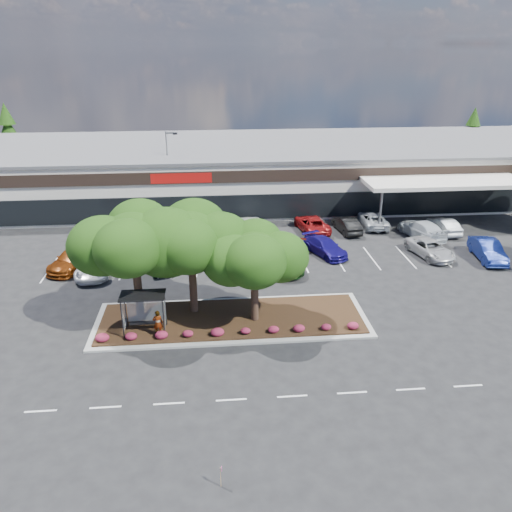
{
  "coord_description": "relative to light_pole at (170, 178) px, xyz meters",
  "views": [
    {
      "loc": [
        -3.0,
        -24.88,
        17.01
      ],
      "look_at": [
        0.05,
        8.79,
        2.6
      ],
      "focal_mm": 35.0,
      "sensor_mm": 36.0,
      "label": 1
    }
  ],
  "objects": [
    {
      "name": "car_0",
      "position": [
        -7.06,
        -14.2,
        -3.03
      ],
      "size": [
        4.0,
        5.91,
        1.59
      ],
      "primitive_type": "imported",
      "rotation": [
        0.0,
        0.0,
        -0.36
      ],
      "color": "#6D2D0A",
      "rests_on": "ground"
    },
    {
      "name": "person_waiting",
      "position": [
        0.84,
        -25.75,
        -2.7
      ],
      "size": [
        0.65,
        0.44,
        1.72
      ],
      "primitive_type": "imported",
      "rotation": [
        0.0,
        0.0,
        3.19
      ],
      "color": "#594C47",
      "rests_on": "landscape_island"
    },
    {
      "name": "light_pole",
      "position": [
        0.0,
        0.0,
        0.0
      ],
      "size": [
        1.43,
        0.5,
        8.69
      ],
      "rotation": [
        0.0,
        0.0,
        0.03
      ],
      "color": "#9F9F9A",
      "rests_on": "ground"
    },
    {
      "name": "car_2",
      "position": [
        -0.29,
        -14.93,
        -3.1
      ],
      "size": [
        2.72,
        4.62,
        1.44
      ],
      "primitive_type": "imported",
      "rotation": [
        0.0,
        0.0,
        0.29
      ],
      "color": "#185324",
      "rests_on": "ground"
    },
    {
      "name": "car_12",
      "position": [
        8.04,
        -7.25,
        -3.07
      ],
      "size": [
        3.22,
        5.72,
        1.51
      ],
      "primitive_type": "imported",
      "rotation": [
        0.0,
        0.0,
        3.28
      ],
      "color": "white",
      "rests_on": "ground"
    },
    {
      "name": "survey_stake",
      "position": [
        4.41,
        -37.45,
        -3.14
      ],
      "size": [
        0.07,
        0.14,
        1.05
      ],
      "color": "tan",
      "rests_on": "ground"
    },
    {
      "name": "retail_store",
      "position": [
        7.53,
        5.9,
        -0.66
      ],
      "size": [
        80.4,
        25.2,
        6.25
      ],
      "color": "silver",
      "rests_on": "ground"
    },
    {
      "name": "car_4",
      "position": [
        11.03,
        -14.48,
        -3.15
      ],
      "size": [
        3.36,
        4.98,
        1.34
      ],
      "primitive_type": "imported",
      "rotation": [
        0.0,
        0.0,
        -0.35
      ],
      "color": "maroon",
      "rests_on": "ground"
    },
    {
      "name": "car_9",
      "position": [
        -2.02,
        -7.24,
        -3.13
      ],
      "size": [
        2.83,
        4.33,
        1.37
      ],
      "primitive_type": "imported",
      "rotation": [
        0.0,
        0.0,
        3.47
      ],
      "color": "silver",
      "rests_on": "ground"
    },
    {
      "name": "shrub_row",
      "position": [
        5.47,
        -26.1,
        -3.31
      ],
      "size": [
        17.0,
        0.8,
        0.5
      ],
      "primitive_type": null,
      "color": "#902247",
      "rests_on": "landscape_island"
    },
    {
      "name": "car_15",
      "position": [
        20.51,
        -6.55,
        -3.1
      ],
      "size": [
        2.76,
        5.33,
        1.43
      ],
      "primitive_type": "imported",
      "rotation": [
        0.0,
        0.0,
        3.07
      ],
      "color": "#B4BAC0",
      "rests_on": "ground"
    },
    {
      "name": "lane_markings",
      "position": [
        7.33,
        -17.58,
        -3.81
      ],
      "size": [
        33.12,
        20.06,
        0.01
      ],
      "color": "silver",
      "rests_on": "ground"
    },
    {
      "name": "car_3",
      "position": [
        6.82,
        -13.42,
        -2.99
      ],
      "size": [
        3.77,
        6.14,
        1.66
      ],
      "primitive_type": "imported",
      "rotation": [
        0.0,
        0.0,
        -0.27
      ],
      "color": "#55555C",
      "rests_on": "ground"
    },
    {
      "name": "conifer_north_west",
      "position": [
        -22.53,
        18.0,
        1.18
      ],
      "size": [
        4.4,
        4.4,
        10.0
      ],
      "primitive_type": "cone",
      "color": "#1A3B0D",
      "rests_on": "ground"
    },
    {
      "name": "car_1",
      "position": [
        -5.18,
        -15.57,
        -3.08
      ],
      "size": [
        2.8,
        5.48,
        1.48
      ],
      "primitive_type": "imported",
      "rotation": [
        0.0,
        0.0,
        0.06
      ],
      "color": "silver",
      "rests_on": "ground"
    },
    {
      "name": "island_tree_west",
      "position": [
        -0.53,
        -23.5,
        0.39
      ],
      "size": [
        7.2,
        7.2,
        7.89
      ],
      "primitive_type": null,
      "color": "#1A3B0D",
      "rests_on": "landscape_island"
    },
    {
      "name": "car_16",
      "position": [
        26.8,
        -9.01,
        -3.09
      ],
      "size": [
        1.86,
        4.54,
        1.46
      ],
      "primitive_type": "imported",
      "rotation": [
        0.0,
        0.0,
        3.21
      ],
      "color": "#B3BBC0",
      "rests_on": "ground"
    },
    {
      "name": "car_5",
      "position": [
        10.07,
        -15.7,
        -2.96
      ],
      "size": [
        2.93,
        6.22,
        1.72
      ],
      "primitive_type": "imported",
      "rotation": [
        0.0,
        0.0,
        -0.01
      ],
      "color": "#154613",
      "rests_on": "ground"
    },
    {
      "name": "car_14",
      "position": [
        17.43,
        -7.9,
        -3.07
      ],
      "size": [
        2.14,
        4.69,
        1.49
      ],
      "primitive_type": "imported",
      "rotation": [
        0.0,
        0.0,
        3.27
      ],
      "color": "black",
      "rests_on": "ground"
    },
    {
      "name": "landscape_island",
      "position": [
        5.47,
        -24.0,
        -3.69
      ],
      "size": [
        18.0,
        6.0,
        0.26
      ],
      "color": "#9F9F9A",
      "rests_on": "ground"
    },
    {
      "name": "car_8",
      "position": [
        27.68,
        -15.58,
        -2.99
      ],
      "size": [
        2.39,
        5.23,
        1.66
      ],
      "primitive_type": "imported",
      "rotation": [
        0.0,
        0.0,
        -0.13
      ],
      "color": "navy",
      "rests_on": "ground"
    },
    {
      "name": "car_13",
      "position": [
        14.1,
        -7.29,
        -3.08
      ],
      "size": [
        3.14,
        5.62,
        1.48
      ],
      "primitive_type": "imported",
      "rotation": [
        0.0,
        0.0,
        3.27
      ],
      "color": "maroon",
      "rests_on": "ground"
    },
    {
      "name": "bus_shelter",
      "position": [
        -0.03,
        -25.05,
        -1.51
      ],
      "size": [
        2.75,
        1.55,
        2.59
      ],
      "color": "black",
      "rests_on": "landscape_island"
    },
    {
      "name": "car_6",
      "position": [
        14.11,
        -13.31,
        -3.11
      ],
      "size": [
        3.81,
        5.28,
        1.42
      ],
      "primitive_type": "imported",
      "rotation": [
        0.0,
        0.0,
        0.42
      ],
      "color": "navy",
      "rests_on": "ground"
    },
    {
      "name": "island_tree_mid",
      "position": [
        2.97,
        -22.8,
        0.1
      ],
      "size": [
        6.6,
        6.6,
        7.32
      ],
      "primitive_type": null,
      "color": "#1A3B0D",
      "rests_on": "landscape_island"
    },
    {
      "name": "ground",
      "position": [
        7.47,
        -28.0,
        -3.82
      ],
      "size": [
        160.0,
        160.0,
        0.0
      ],
      "primitive_type": "plane",
      "color": "black",
      "rests_on": "ground"
    },
    {
      "name": "car_17",
      "position": [
        24.13,
        -10.02,
        -2.99
      ],
      "size": [
        3.47,
        6.07,
        1.66
      ],
      "primitive_type": "imported",
      "rotation": [
        0.0,
        0.0,
        3.35
      ],
      "color": "silver",
      "rests_on": "ground"
    },
    {
      "name": "conifer_north_east",
      "position": [
        41.47,
        16.0,
        0.68
      ],
      "size": [
        3.96,
        3.96,
        9.0
      ],
      "primitive_type": "cone",
      "color": "#1A3B0D",
      "rests_on": "ground"
    },
    {
      "name": "car_7",
      "position": [
        23.08,
        -14.51,
        -3.12
      ],
      "size": [
        3.39,
        5.42,
        1.4
      ],
      "primitive_type": "imported",
      "rotation": [
        0.0,
        0.0,
        0.23
      ],
      "color": "#B2B2B2",
      "rests_on": "ground"
    },
    {
      "name": "island_tree_east",
      "position": [
        6.97,
        -24.3,
        -0.31
      ],
      "size": [
        5.8,
        5.8,
        6.5
      ],
      "primitive_type": null,
      "color": "#1A3B0D",
      "rests_on": "landscape_island"
    }
  ]
}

